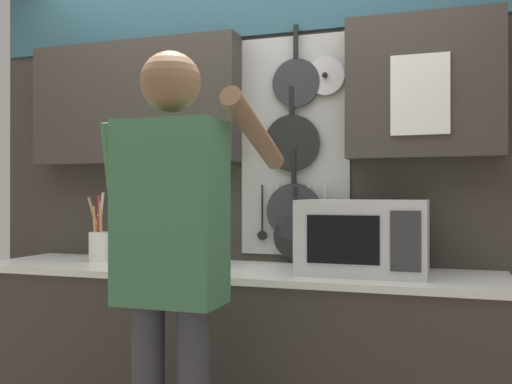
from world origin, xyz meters
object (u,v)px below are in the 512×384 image
object	(u,v)px
person	(172,249)
utensil_crock	(100,244)
microwave	(364,237)
knife_block	(196,245)

from	to	relation	value
person	utensil_crock	bearing A→B (deg)	139.20
microwave	knife_block	xyz separation A→B (m)	(-0.79, 0.00, -0.06)
knife_block	utensil_crock	distance (m)	0.53
microwave	person	xyz separation A→B (m)	(-0.61, -0.62, -0.02)
utensil_crock	person	distance (m)	0.95
knife_block	person	size ratio (longest dim) A/B	0.14
microwave	person	size ratio (longest dim) A/B	0.30
person	microwave	bearing A→B (deg)	45.49
microwave	person	bearing A→B (deg)	-134.51
utensil_crock	person	xyz separation A→B (m)	(0.72, -0.62, 0.05)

